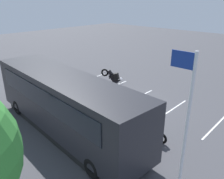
{
  "coord_description": "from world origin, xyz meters",
  "views": [
    {
      "loc": [
        -9.23,
        11.02,
        6.9
      ],
      "look_at": [
        0.79,
        0.37,
        1.1
      ],
      "focal_mm": 37.12,
      "sensor_mm": 36.0,
      "label": 1
    }
  ],
  "objects_px": {
    "spectator_left": "(116,103)",
    "parked_motorcycle_silver": "(102,114)",
    "tour_bus": "(64,104)",
    "spectator_far_left": "(123,108)",
    "flagpole": "(181,161)",
    "spectator_right": "(92,94)",
    "stunt_motorcycle": "(113,78)",
    "spectator_centre": "(103,97)",
    "parked_motorcycle_dark": "(150,130)"
  },
  "relations": [
    {
      "from": "parked_motorcycle_silver",
      "to": "flagpole",
      "type": "relative_size",
      "value": 0.35
    },
    {
      "from": "parked_motorcycle_dark",
      "to": "flagpole",
      "type": "relative_size",
      "value": 0.35
    },
    {
      "from": "spectator_left",
      "to": "parked_motorcycle_dark",
      "type": "distance_m",
      "value": 2.94
    },
    {
      "from": "parked_motorcycle_silver",
      "to": "parked_motorcycle_dark",
      "type": "height_order",
      "value": "same"
    },
    {
      "from": "spectator_centre",
      "to": "tour_bus",
      "type": "bearing_deg",
      "value": 91.28
    },
    {
      "from": "parked_motorcycle_silver",
      "to": "tour_bus",
      "type": "bearing_deg",
      "value": 74.77
    },
    {
      "from": "spectator_centre",
      "to": "spectator_far_left",
      "type": "bearing_deg",
      "value": 174.3
    },
    {
      "from": "spectator_far_left",
      "to": "flagpole",
      "type": "height_order",
      "value": "flagpole"
    },
    {
      "from": "spectator_far_left",
      "to": "parked_motorcycle_dark",
      "type": "relative_size",
      "value": 0.83
    },
    {
      "from": "spectator_far_left",
      "to": "stunt_motorcycle",
      "type": "relative_size",
      "value": 0.91
    },
    {
      "from": "spectator_left",
      "to": "parked_motorcycle_silver",
      "type": "xyz_separation_m",
      "value": [
        0.32,
        0.94,
        -0.5
      ]
    },
    {
      "from": "spectator_left",
      "to": "spectator_right",
      "type": "bearing_deg",
      "value": 2.17
    },
    {
      "from": "spectator_far_left",
      "to": "parked_motorcycle_silver",
      "type": "height_order",
      "value": "spectator_far_left"
    },
    {
      "from": "spectator_left",
      "to": "tour_bus",
      "type": "bearing_deg",
      "value": 73.67
    },
    {
      "from": "spectator_left",
      "to": "flagpole",
      "type": "relative_size",
      "value": 0.28
    },
    {
      "from": "flagpole",
      "to": "spectator_centre",
      "type": "bearing_deg",
      "value": -30.83
    },
    {
      "from": "tour_bus",
      "to": "spectator_far_left",
      "type": "distance_m",
      "value": 3.33
    },
    {
      "from": "spectator_centre",
      "to": "parked_motorcycle_dark",
      "type": "bearing_deg",
      "value": 173.76
    },
    {
      "from": "spectator_far_left",
      "to": "spectator_right",
      "type": "xyz_separation_m",
      "value": [
        2.87,
        -0.22,
        -0.02
      ]
    },
    {
      "from": "tour_bus",
      "to": "stunt_motorcycle",
      "type": "relative_size",
      "value": 5.9
    },
    {
      "from": "spectator_left",
      "to": "spectator_right",
      "type": "height_order",
      "value": "spectator_right"
    },
    {
      "from": "spectator_centre",
      "to": "parked_motorcycle_dark",
      "type": "xyz_separation_m",
      "value": [
        -3.82,
        0.42,
        -0.6
      ]
    },
    {
      "from": "parked_motorcycle_silver",
      "to": "stunt_motorcycle",
      "type": "height_order",
      "value": "stunt_motorcycle"
    },
    {
      "from": "spectator_far_left",
      "to": "spectator_right",
      "type": "relative_size",
      "value": 1.01
    },
    {
      "from": "spectator_right",
      "to": "flagpole",
      "type": "relative_size",
      "value": 0.29
    },
    {
      "from": "spectator_far_left",
      "to": "parked_motorcycle_silver",
      "type": "xyz_separation_m",
      "value": [
        1.09,
        0.64,
        -0.53
      ]
    },
    {
      "from": "tour_bus",
      "to": "spectator_left",
      "type": "relative_size",
      "value": 6.67
    },
    {
      "from": "spectator_left",
      "to": "flagpole",
      "type": "xyz_separation_m",
      "value": [
        -6.44,
        4.56,
        1.88
      ]
    },
    {
      "from": "tour_bus",
      "to": "spectator_far_left",
      "type": "relative_size",
      "value": 6.47
    },
    {
      "from": "parked_motorcycle_silver",
      "to": "stunt_motorcycle",
      "type": "bearing_deg",
      "value": -55.13
    },
    {
      "from": "tour_bus",
      "to": "parked_motorcycle_silver",
      "type": "xyz_separation_m",
      "value": [
        -0.59,
        -2.17,
        -1.16
      ]
    },
    {
      "from": "spectator_left",
      "to": "parked_motorcycle_silver",
      "type": "distance_m",
      "value": 1.11
    },
    {
      "from": "tour_bus",
      "to": "spectator_centre",
      "type": "distance_m",
      "value": 3.03
    },
    {
      "from": "tour_bus",
      "to": "spectator_left",
      "type": "xyz_separation_m",
      "value": [
        -0.91,
        -3.11,
        -0.66
      ]
    },
    {
      "from": "tour_bus",
      "to": "spectator_right",
      "type": "xyz_separation_m",
      "value": [
        1.19,
        -3.03,
        -0.65
      ]
    },
    {
      "from": "spectator_left",
      "to": "spectator_right",
      "type": "relative_size",
      "value": 0.98
    },
    {
      "from": "spectator_centre",
      "to": "parked_motorcycle_silver",
      "type": "distance_m",
      "value": 1.2
    },
    {
      "from": "stunt_motorcycle",
      "to": "parked_motorcycle_dark",
      "type": "bearing_deg",
      "value": 148.66
    },
    {
      "from": "spectator_right",
      "to": "stunt_motorcycle",
      "type": "height_order",
      "value": "stunt_motorcycle"
    },
    {
      "from": "tour_bus",
      "to": "stunt_motorcycle",
      "type": "distance_m",
      "value": 6.61
    },
    {
      "from": "parked_motorcycle_dark",
      "to": "flagpole",
      "type": "distance_m",
      "value": 5.9
    },
    {
      "from": "parked_motorcycle_dark",
      "to": "flagpole",
      "type": "bearing_deg",
      "value": 131.94
    },
    {
      "from": "spectator_centre",
      "to": "spectator_right",
      "type": "bearing_deg",
      "value": -2.52
    },
    {
      "from": "spectator_centre",
      "to": "parked_motorcycle_dark",
      "type": "distance_m",
      "value": 3.89
    },
    {
      "from": "spectator_centre",
      "to": "stunt_motorcycle",
      "type": "distance_m",
      "value": 3.87
    },
    {
      "from": "tour_bus",
      "to": "spectator_right",
      "type": "bearing_deg",
      "value": -68.58
    },
    {
      "from": "tour_bus",
      "to": "spectator_right",
      "type": "relative_size",
      "value": 6.55
    },
    {
      "from": "tour_bus",
      "to": "flagpole",
      "type": "xyz_separation_m",
      "value": [
        -7.36,
        1.45,
        1.22
      ]
    },
    {
      "from": "tour_bus",
      "to": "spectator_far_left",
      "type": "bearing_deg",
      "value": -120.99
    },
    {
      "from": "tour_bus",
      "to": "parked_motorcycle_dark",
      "type": "bearing_deg",
      "value": -145.67
    }
  ]
}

